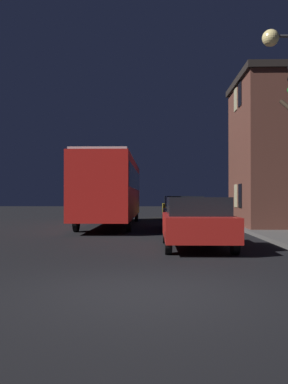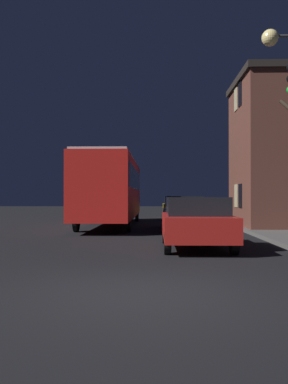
{
  "view_description": "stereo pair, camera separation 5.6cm",
  "coord_description": "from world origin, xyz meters",
  "px_view_note": "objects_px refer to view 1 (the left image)",
  "views": [
    {
      "loc": [
        0.18,
        -6.7,
        1.49
      ],
      "look_at": [
        -0.27,
        11.68,
        1.7
      ],
      "focal_mm": 40.0,
      "sensor_mm": 36.0,
      "label": 1
    },
    {
      "loc": [
        0.23,
        -6.69,
        1.49
      ],
      "look_at": [
        -0.27,
        11.68,
        1.7
      ],
      "focal_mm": 40.0,
      "sensor_mm": 36.0,
      "label": 2
    }
  ],
  "objects_px": {
    "car_mid_lane": "(183,213)",
    "car_near_lane": "(197,222)",
    "streetlamp": "(285,84)",
    "bus": "(112,186)",
    "car_far_lane": "(176,207)"
  },
  "relations": [
    {
      "from": "car_mid_lane",
      "to": "car_far_lane",
      "type": "distance_m",
      "value": 10.12
    },
    {
      "from": "streetlamp",
      "to": "car_mid_lane",
      "type": "relative_size",
      "value": 1.38
    },
    {
      "from": "car_mid_lane",
      "to": "car_far_lane",
      "type": "height_order",
      "value": "car_far_lane"
    },
    {
      "from": "car_mid_lane",
      "to": "car_near_lane",
      "type": "bearing_deg",
      "value": -90.78
    },
    {
      "from": "bus",
      "to": "car_far_lane",
      "type": "height_order",
      "value": "bus"
    },
    {
      "from": "streetlamp",
      "to": "car_near_lane",
      "type": "xyz_separation_m",
      "value": [
        -2.73,
        -0.63,
        -4.13
      ]
    },
    {
      "from": "car_near_lane",
      "to": "streetlamp",
      "type": "bearing_deg",
      "value": 12.96
    },
    {
      "from": "streetlamp",
      "to": "car_near_lane",
      "type": "height_order",
      "value": "streetlamp"
    },
    {
      "from": "streetlamp",
      "to": "car_near_lane",
      "type": "distance_m",
      "value": 4.99
    },
    {
      "from": "car_near_lane",
      "to": "car_far_lane",
      "type": "relative_size",
      "value": 1.02
    },
    {
      "from": "car_near_lane",
      "to": "car_mid_lane",
      "type": "distance_m",
      "value": 7.17
    },
    {
      "from": "streetlamp",
      "to": "bus",
      "type": "height_order",
      "value": "streetlamp"
    },
    {
      "from": "bus",
      "to": "car_far_lane",
      "type": "distance_m",
      "value": 8.66
    },
    {
      "from": "streetlamp",
      "to": "car_far_lane",
      "type": "distance_m",
      "value": 17.33
    },
    {
      "from": "bus",
      "to": "car_mid_lane",
      "type": "xyz_separation_m",
      "value": [
        3.51,
        -2.39,
        -1.27
      ]
    }
  ]
}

